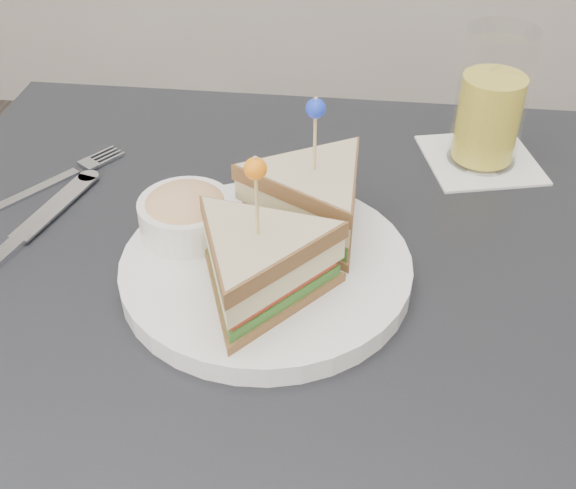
# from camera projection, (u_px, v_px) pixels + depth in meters

# --- Properties ---
(table) EXTENTS (0.80, 0.80, 0.75)m
(table) POSITION_uv_depth(u_px,v_px,m) (277.00, 351.00, 0.71)
(table) COLOR black
(table) RESTS_ON ground
(plate_meal) EXTENTS (0.35, 0.35, 0.16)m
(plate_meal) POSITION_uv_depth(u_px,v_px,m) (272.00, 237.00, 0.66)
(plate_meal) COLOR white
(plate_meal) RESTS_ON table
(cutlery_fork) EXTENTS (0.11, 0.15, 0.00)m
(cutlery_fork) POSITION_uv_depth(u_px,v_px,m) (64.00, 176.00, 0.81)
(cutlery_fork) COLOR silver
(cutlery_fork) RESTS_ON table
(cutlery_knife) EXTENTS (0.08, 0.23, 0.01)m
(cutlery_knife) POSITION_uv_depth(u_px,v_px,m) (24.00, 235.00, 0.72)
(cutlery_knife) COLOR silver
(cutlery_knife) RESTS_ON table
(drink_set) EXTENTS (0.15, 0.15, 0.16)m
(drink_set) POSITION_uv_depth(u_px,v_px,m) (490.00, 106.00, 0.80)
(drink_set) COLOR white
(drink_set) RESTS_ON table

